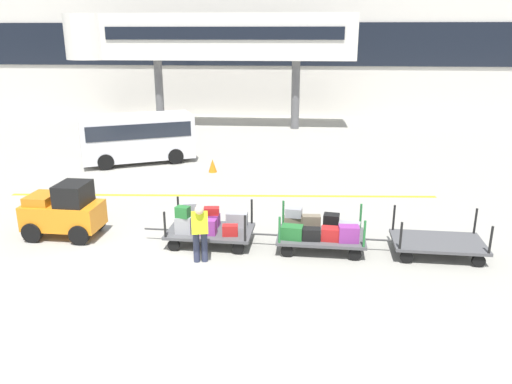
% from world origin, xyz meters
% --- Properties ---
extents(ground_plane, '(120.00, 120.00, 0.00)m').
position_xyz_m(ground_plane, '(0.00, 0.00, 0.00)').
color(ground_plane, '#9E9B91').
extents(apron_lead_line, '(15.08, 1.21, 0.01)m').
position_xyz_m(apron_lead_line, '(1.55, 6.43, 0.00)').
color(apron_lead_line, yellow).
rests_on(apron_lead_line, ground_plane).
extents(terminal_building, '(49.55, 2.51, 8.79)m').
position_xyz_m(terminal_building, '(0.00, 25.98, 4.40)').
color(terminal_building, beige).
rests_on(terminal_building, ground_plane).
extents(jet_bridge, '(17.18, 3.00, 6.64)m').
position_xyz_m(jet_bridge, '(-1.88, 19.99, 5.28)').
color(jet_bridge, silver).
rests_on(jet_bridge, ground_plane).
extents(baggage_tug, '(2.14, 1.30, 1.58)m').
position_xyz_m(baggage_tug, '(-2.32, 2.36, 0.75)').
color(baggage_tug, orange).
rests_on(baggage_tug, ground_plane).
extents(baggage_cart_lead, '(3.03, 1.49, 1.15)m').
position_xyz_m(baggage_cart_lead, '(1.78, 2.22, 0.52)').
color(baggage_cart_lead, '#4C4C4F').
rests_on(baggage_cart_lead, ground_plane).
extents(baggage_cart_middle, '(3.03, 1.49, 1.10)m').
position_xyz_m(baggage_cart_middle, '(4.82, 2.06, 0.51)').
color(baggage_cart_middle, '#4C4C4F').
rests_on(baggage_cart_middle, ground_plane).
extents(baggage_cart_tail, '(3.03, 1.49, 1.10)m').
position_xyz_m(baggage_cart_tail, '(7.83, 1.93, 0.35)').
color(baggage_cart_tail, '#4C4C4F').
rests_on(baggage_cart_tail, ground_plane).
extents(baggage_handler, '(0.48, 0.49, 1.56)m').
position_xyz_m(baggage_handler, '(1.81, 0.96, 0.87)').
color(baggage_handler, '#2D334C').
rests_on(baggage_handler, ground_plane).
extents(shuttle_van, '(5.15, 3.77, 2.10)m').
position_xyz_m(shuttle_van, '(-2.92, 10.98, 1.23)').
color(shuttle_van, silver).
rests_on(shuttle_van, ground_plane).
extents(safety_cone_near, '(0.36, 0.36, 0.55)m').
position_xyz_m(safety_cone_near, '(0.66, 9.58, 0.28)').
color(safety_cone_near, orange).
rests_on(safety_cone_near, ground_plane).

